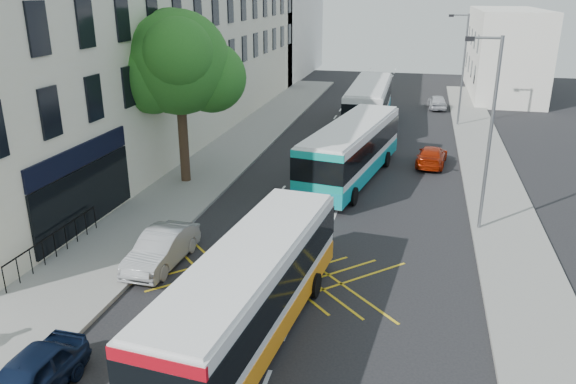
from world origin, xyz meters
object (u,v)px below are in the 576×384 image
Objects in this scene: street_tree at (178,64)px; bus_far at (369,103)px; bus_mid at (351,150)px; parked_car_silver at (162,248)px; parked_car_blue at (28,380)px; distant_car_silver at (437,102)px; distant_car_grey at (373,86)px; lamp_near at (489,126)px; red_hatchback at (432,156)px; bus_near at (250,291)px; lamp_far at (462,64)px.

street_tree is 0.76× the size of bus_far.
parked_car_silver is at bearing -106.12° from bus_mid.
street_tree is 17.89m from parked_car_blue.
parked_car_silver is (0.00, 7.69, 0.04)m from parked_car_blue.
parked_car_silver reaches higher than distant_car_silver.
street_tree is 2.40× the size of parked_car_blue.
distant_car_grey reaches higher than parked_car_blue.
street_tree reaches higher than lamp_near.
street_tree is 2.19× the size of parked_car_silver.
red_hatchback is at bearing -63.81° from bus_far.
lamp_near reaches higher than bus_far.
bus_near reaches higher than parked_car_blue.
parked_car_blue is at bearing -133.23° from bus_near.
parked_car_silver reaches higher than distant_car_grey.
lamp_near is (14.71, -2.97, -1.68)m from street_tree.
distant_car_silver is at bearing 56.05° from bus_far.
red_hatchback is (5.33, 19.02, -0.95)m from bus_near.
bus_far reaches higher than distant_car_silver.
bus_far is 10.40m from red_hatchback.
bus_near is 28.26m from bus_far.
distant_car_silver is (5.84, 36.05, -0.91)m from bus_near.
distant_car_grey is (7.19, 30.08, -5.65)m from street_tree.
bus_mid is at bearing -89.04° from bus_far.
red_hatchback is (-1.86, 9.31, -4.05)m from lamp_near.
parked_car_blue is at bearing 70.48° from distant_car_silver.
distant_car_grey is (-1.02, 14.50, -1.07)m from bus_far.
parked_car_blue is 25.11m from red_hatchback.
parked_car_silver is at bearing -152.80° from lamp_near.
parked_car_blue is (-11.80, -33.75, -3.99)m from lamp_far.
distant_car_silver is at bearing 60.26° from street_tree.
parked_car_blue is (-11.80, -13.75, -3.99)m from lamp_near.
street_tree is at bearing -130.81° from lamp_far.
street_tree is 22.57m from lamp_far.
parked_car_blue is (-5.29, -32.30, -1.09)m from bus_far.
lamp_far is 2.24× the size of distant_car_silver.
lamp_near is 12.47m from bus_near.
bus_far is at bearing 62.23° from street_tree.
street_tree reaches higher than bus_mid.
lamp_far is 0.77× the size of bus_near.
street_tree is 18.19m from bus_far.
bus_near is at bearing 75.89° from distant_car_silver.
lamp_near reaches higher than red_hatchback.
bus_mid is at bearing 75.74° from parked_car_blue.
street_tree is at bearing 168.60° from lamp_near.
lamp_near is 1.00× the size of lamp_far.
distant_car_grey is at bearing 95.96° from bus_near.
distant_car_grey is at bearing 102.82° from lamp_near.
red_hatchback is 0.84× the size of distant_car_grey.
parked_car_silver is (-5.29, -24.61, -1.05)m from bus_far.
lamp_near is 0.71× the size of bus_mid.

